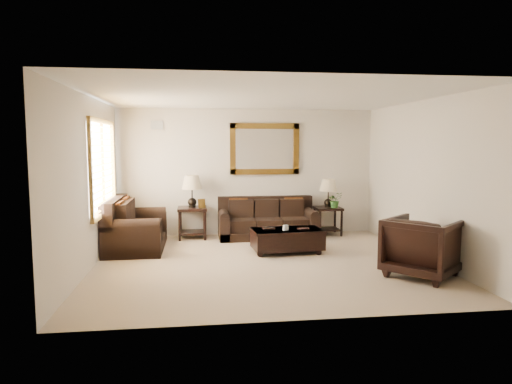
{
  "coord_description": "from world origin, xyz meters",
  "views": [
    {
      "loc": [
        -1.08,
        -7.29,
        1.95
      ],
      "look_at": [
        -0.06,
        0.6,
        1.12
      ],
      "focal_mm": 32.0,
      "sensor_mm": 36.0,
      "label": 1
    }
  ],
  "objects": [
    {
      "name": "window",
      "position": [
        -2.7,
        0.9,
        1.55
      ],
      "size": [
        0.07,
        1.96,
        1.66
      ],
      "color": "white",
      "rests_on": "room"
    },
    {
      "name": "coffee_table",
      "position": [
        0.51,
        0.66,
        0.27
      ],
      "size": [
        1.31,
        0.77,
        0.53
      ],
      "rotation": [
        0.0,
        0.0,
        0.08
      ],
      "color": "black",
      "rests_on": "room"
    },
    {
      "name": "sofa",
      "position": [
        0.37,
        2.1,
        0.3
      ],
      "size": [
        2.04,
        0.88,
        0.83
      ],
      "color": "black",
      "rests_on": "room"
    },
    {
      "name": "air_vent",
      "position": [
        -1.9,
        2.48,
        2.35
      ],
      "size": [
        0.25,
        0.02,
        0.18
      ],
      "primitive_type": "cube",
      "color": "#999999",
      "rests_on": "room"
    },
    {
      "name": "mirror",
      "position": [
        0.37,
        2.47,
        1.85
      ],
      "size": [
        1.5,
        0.06,
        1.1
      ],
      "color": "#45290D",
      "rests_on": "room"
    },
    {
      "name": "end_table_left",
      "position": [
        -1.19,
        2.16,
        0.86
      ],
      "size": [
        0.6,
        0.6,
        1.31
      ],
      "color": "black",
      "rests_on": "room"
    },
    {
      "name": "end_table_right",
      "position": [
        1.72,
        2.19,
        0.79
      ],
      "size": [
        0.55,
        0.55,
        1.21
      ],
      "color": "black",
      "rests_on": "room"
    },
    {
      "name": "room",
      "position": [
        0.0,
        0.0,
        1.35
      ],
      "size": [
        5.51,
        5.01,
        2.71
      ],
      "color": "gray",
      "rests_on": "ground"
    },
    {
      "name": "loveseat",
      "position": [
        -2.29,
        1.33,
        0.35
      ],
      "size": [
        1.01,
        1.7,
        0.96
      ],
      "rotation": [
        0.0,
        0.0,
        1.57
      ],
      "color": "black",
      "rests_on": "room"
    },
    {
      "name": "armchair",
      "position": [
        2.2,
        -1.06,
        0.48
      ],
      "size": [
        1.28,
        1.29,
        0.97
      ],
      "primitive_type": "imported",
      "rotation": [
        0.0,
        0.0,
        2.28
      ],
      "color": "black",
      "rests_on": "floor"
    },
    {
      "name": "potted_plant",
      "position": [
        1.83,
        2.09,
        0.73
      ],
      "size": [
        0.37,
        0.4,
        0.26
      ],
      "primitive_type": "imported",
      "rotation": [
        0.0,
        0.0,
        0.24
      ],
      "color": "#29531C",
      "rests_on": "end_table_right"
    }
  ]
}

